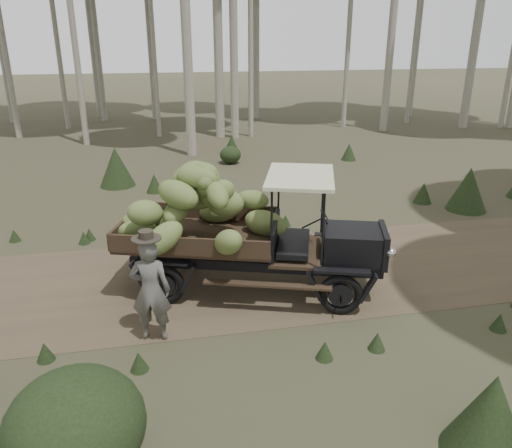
% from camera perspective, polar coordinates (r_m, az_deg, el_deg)
% --- Properties ---
extents(ground, '(120.00, 120.00, 0.00)m').
position_cam_1_polar(ground, '(10.25, 4.02, -5.51)').
color(ground, '#473D2B').
rests_on(ground, ground).
extents(dirt_track, '(70.00, 4.00, 0.01)m').
position_cam_1_polar(dirt_track, '(10.25, 4.02, -5.49)').
color(dirt_track, brown).
rests_on(dirt_track, ground).
extents(banana_truck, '(5.13, 3.09, 2.51)m').
position_cam_1_polar(banana_truck, '(9.12, -3.74, 0.71)').
color(banana_truck, black).
rests_on(banana_truck, ground).
extents(farmer, '(0.68, 0.53, 1.84)m').
position_cam_1_polar(farmer, '(7.90, -11.96, -7.31)').
color(farmer, '#595751').
rests_on(farmer, ground).
extents(undergrowth, '(23.78, 22.31, 1.37)m').
position_cam_1_polar(undergrowth, '(7.33, 10.43, -12.42)').
color(undergrowth, '#233319').
rests_on(undergrowth, ground).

